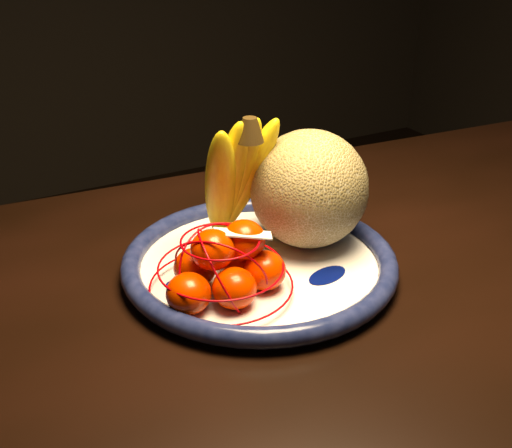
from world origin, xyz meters
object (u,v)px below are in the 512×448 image
banana_bunch (233,174)px  mandarin_bag (225,267)px  fruit_bowl (259,263)px  cantaloupe (309,189)px  dining_table (435,306)px

banana_bunch → mandarin_bag: bearing=-130.6°
fruit_bowl → mandarin_bag: 0.09m
fruit_bowl → cantaloupe: size_ratio=2.26×
fruit_bowl → mandarin_bag: (-0.07, -0.04, 0.03)m
fruit_bowl → mandarin_bag: bearing=-150.0°
mandarin_bag → dining_table: bearing=-9.0°
cantaloupe → dining_table: bearing=-36.2°
dining_table → banana_bunch: bearing=151.7°
dining_table → cantaloupe: bearing=147.8°
dining_table → mandarin_bag: size_ratio=7.83×
dining_table → cantaloupe: 0.26m
cantaloupe → banana_bunch: bearing=154.9°
banana_bunch → mandarin_bag: size_ratio=1.07×
fruit_bowl → cantaloupe: bearing=13.4°
dining_table → fruit_bowl: bearing=163.4°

